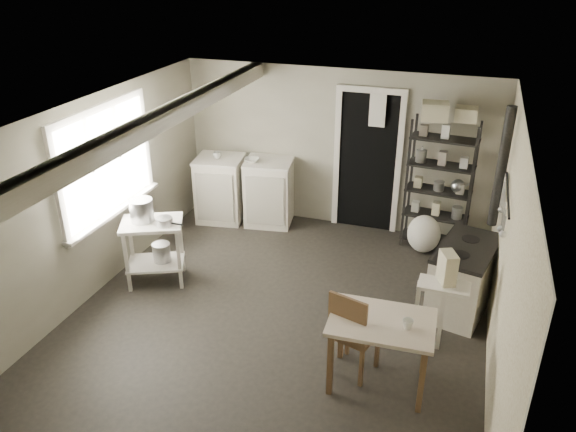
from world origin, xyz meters
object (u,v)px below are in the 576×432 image
(base_cabinets, at_px, (245,192))
(work_table, at_px, (379,351))
(stove, at_px, (463,275))
(prep_table, at_px, (155,252))
(stockpot, at_px, (142,211))
(chair, at_px, (356,329))
(flour_sack, at_px, (424,236))
(shelf_rack, at_px, (439,183))

(base_cabinets, height_order, work_table, base_cabinets)
(base_cabinets, xyz_separation_m, stove, (3.22, -1.36, -0.02))
(prep_table, distance_m, stockpot, 0.55)
(work_table, bearing_deg, base_cabinets, 131.45)
(chair, relative_size, flour_sack, 1.77)
(work_table, distance_m, flour_sack, 2.75)
(shelf_rack, height_order, chair, shelf_rack)
(stove, bearing_deg, stockpot, -158.29)
(stockpot, relative_size, stove, 0.29)
(base_cabinets, relative_size, shelf_rack, 0.83)
(flour_sack, bearing_deg, shelf_rack, 60.74)
(work_table, xyz_separation_m, flour_sack, (0.12, 2.74, -0.14))
(stove, xyz_separation_m, chair, (-0.93, -1.41, 0.04))
(stove, xyz_separation_m, work_table, (-0.67, -1.52, -0.06))
(prep_table, height_order, flour_sack, prep_table)
(base_cabinets, distance_m, flour_sack, 2.68)
(chair, distance_m, flour_sack, 2.67)
(prep_table, bearing_deg, stove, 9.30)
(stockpot, distance_m, base_cabinets, 2.07)
(base_cabinets, xyz_separation_m, work_table, (2.54, -2.88, -0.08))
(prep_table, distance_m, flour_sack, 3.54)
(shelf_rack, xyz_separation_m, work_table, (-0.23, -2.94, -0.57))
(shelf_rack, height_order, work_table, shelf_rack)
(shelf_rack, xyz_separation_m, chair, (-0.48, -2.82, -0.46))
(prep_table, xyz_separation_m, work_table, (2.93, -0.93, -0.02))
(stockpot, xyz_separation_m, work_table, (3.04, -0.93, -0.56))
(prep_table, xyz_separation_m, shelf_rack, (3.16, 2.00, 0.55))
(base_cabinets, distance_m, work_table, 3.84)
(stockpot, relative_size, chair, 0.32)
(stove, bearing_deg, work_table, -101.13)
(prep_table, bearing_deg, base_cabinets, 78.86)
(prep_table, xyz_separation_m, base_cabinets, (0.38, 1.95, 0.06))
(work_table, bearing_deg, flour_sack, 87.49)
(prep_table, relative_size, stockpot, 2.73)
(prep_table, relative_size, flour_sack, 1.53)
(base_cabinets, relative_size, flour_sack, 2.79)
(stove, relative_size, chair, 1.08)
(stockpot, height_order, chair, stockpot)
(prep_table, bearing_deg, chair, -17.11)
(prep_table, bearing_deg, work_table, -17.70)
(prep_table, relative_size, chair, 0.86)
(stove, distance_m, flour_sack, 1.35)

